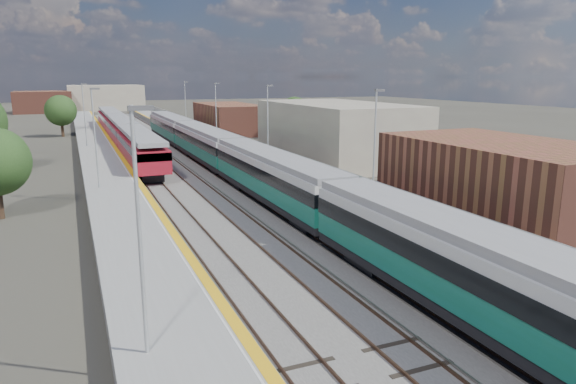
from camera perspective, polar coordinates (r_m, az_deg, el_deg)
ground at (r=58.76m, az=-11.05°, el=3.36°), size 320.00×320.00×0.00m
ballast_bed at (r=60.78m, az=-13.62°, el=3.57°), size 10.50×155.00×0.06m
tracks at (r=62.50m, az=-13.34°, el=3.90°), size 8.96×160.00×0.17m
platform_right at (r=62.33m, az=-6.79°, el=4.53°), size 4.70×155.00×8.52m
platform_left at (r=60.01m, az=-20.06°, el=3.52°), size 4.30×155.00×8.52m
buildings at (r=145.56m, az=-25.97°, el=11.99°), size 72.00×185.50×40.00m
green_train at (r=46.66m, az=-6.10°, el=3.98°), size 2.93×81.56×3.23m
red_train at (r=74.15m, az=-18.03°, el=6.57°), size 2.93×59.43×3.70m
tree_c at (r=89.03m, az=-23.94°, el=8.27°), size 4.81×4.81×6.52m
tree_d at (r=78.98m, az=0.72°, el=8.84°), size 4.68×4.68×6.34m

